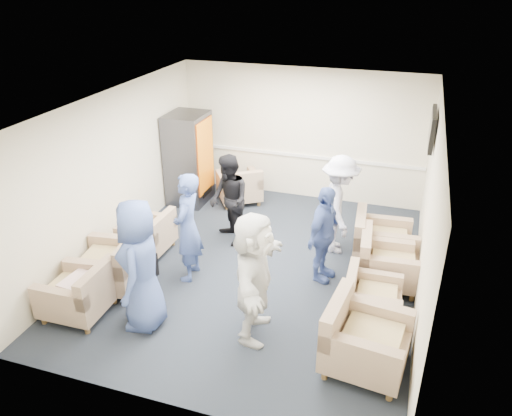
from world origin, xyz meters
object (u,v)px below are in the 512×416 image
(armchair_right_far, at_px, (378,244))
(person_mid_right, at_px, (324,235))
(person_back_right, at_px, (339,205))
(armchair_left_near, at_px, (81,294))
(armchair_right_near, at_px, (361,341))
(armchair_left_far, at_px, (150,235))
(vending_machine, at_px, (189,159))
(armchair_right_midnear, at_px, (369,299))
(armchair_corner, at_px, (240,188))
(person_front_left, at_px, (141,266))
(armchair_right_midfar, at_px, (385,263))
(person_back_left, at_px, (229,200))
(person_mid_left, at_px, (188,228))
(armchair_left_mid, at_px, (113,266))
(person_front_right, at_px, (254,277))

(armchair_right_far, relative_size, person_mid_right, 0.63)
(armchair_right_far, distance_m, person_back_right, 0.90)
(armchair_left_near, xyz_separation_m, armchair_right_near, (3.84, 0.18, 0.04))
(armchair_left_far, height_order, vending_machine, vending_machine)
(armchair_right_midnear, bearing_deg, armchair_right_near, 178.98)
(armchair_corner, distance_m, vending_machine, 1.19)
(armchair_right_far, distance_m, person_front_left, 3.87)
(armchair_right_midfar, height_order, person_back_left, person_back_left)
(armchair_right_midnear, bearing_deg, vending_machine, 53.43)
(armchair_right_far, distance_m, vending_machine, 4.19)
(armchair_right_midnear, xyz_separation_m, person_front_left, (-2.89, -1.06, 0.62))
(person_back_right, relative_size, person_mid_right, 1.10)
(armchair_right_near, xyz_separation_m, person_mid_left, (-2.80, 1.17, 0.49))
(armchair_left_near, xyz_separation_m, person_back_left, (1.24, 2.58, 0.47))
(armchair_right_far, xyz_separation_m, person_mid_left, (-2.77, -1.30, 0.50))
(armchair_left_near, distance_m, armchair_right_far, 4.64)
(armchair_left_mid, height_order, person_back_right, person_back_right)
(armchair_right_midnear, bearing_deg, armchair_left_far, 78.49)
(armchair_right_near, relative_size, armchair_right_far, 1.07)
(armchair_left_mid, height_order, person_mid_left, person_mid_left)
(armchair_corner, distance_m, person_mid_right, 3.14)
(armchair_right_far, bearing_deg, armchair_corner, 58.45)
(armchair_left_near, height_order, person_front_right, person_front_right)
(armchair_right_midfar, distance_m, vending_machine, 4.53)
(vending_machine, xyz_separation_m, person_back_right, (3.23, -1.07, -0.07))
(armchair_left_far, bearing_deg, armchair_right_midfar, 94.84)
(armchair_right_midnear, xyz_separation_m, person_front_right, (-1.41, -0.81, 0.59))
(person_front_left, xyz_separation_m, person_back_left, (0.30, 2.47, -0.12))
(person_mid_right, bearing_deg, armchair_right_midnear, -118.50)
(armchair_left_mid, bearing_deg, vending_machine, 175.56)
(vending_machine, bearing_deg, armchair_corner, 12.62)
(armchair_left_far, height_order, person_front_left, person_front_left)
(armchair_corner, distance_m, person_back_left, 1.71)
(armchair_corner, distance_m, person_back_right, 2.63)
(armchair_left_far, distance_m, vending_machine, 2.21)
(person_front_left, bearing_deg, armchair_right_near, 77.93)
(person_back_left, xyz_separation_m, person_back_right, (1.85, 0.30, 0.05))
(armchair_left_near, relative_size, person_mid_right, 0.55)
(armchair_right_near, xyz_separation_m, vending_machine, (-3.98, 3.77, 0.55))
(armchair_left_mid, height_order, armchair_right_midnear, armchair_left_mid)
(armchair_right_midfar, height_order, person_mid_left, person_mid_left)
(armchair_left_mid, xyz_separation_m, armchair_left_far, (0.01, 1.11, -0.05))
(armchair_right_far, distance_m, person_front_right, 2.72)
(armchair_left_far, xyz_separation_m, armchair_right_midfar, (3.89, 0.26, 0.05))
(armchair_left_far, height_order, person_back_left, person_back_left)
(armchair_left_far, relative_size, armchair_right_far, 0.80)
(armchair_right_midfar, xyz_separation_m, person_front_right, (-1.54, -1.73, 0.54))
(armchair_left_near, distance_m, person_mid_right, 3.61)
(armchair_left_near, bearing_deg, person_mid_left, 141.30)
(person_mid_left, xyz_separation_m, person_back_left, (0.20, 1.23, -0.07))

